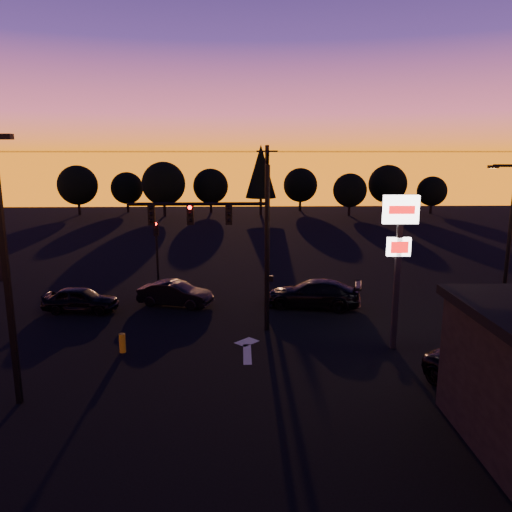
{
  "coord_description": "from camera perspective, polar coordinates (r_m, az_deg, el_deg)",
  "views": [
    {
      "loc": [
        0.26,
        -19.22,
        8.6
      ],
      "look_at": [
        1.0,
        5.0,
        3.5
      ],
      "focal_mm": 35.0,
      "sensor_mm": 36.0,
      "label": 1
    }
  ],
  "objects": [
    {
      "name": "car_mid",
      "position": [
        28.71,
        -9.22,
        -4.27
      ],
      "size": [
        4.41,
        2.57,
        1.37
      ],
      "primitive_type": "imported",
      "rotation": [
        0.0,
        0.0,
        1.29
      ],
      "color": "black",
      "rests_on": "ground"
    },
    {
      "name": "secondary_signal",
      "position": [
        31.68,
        -11.28,
        1.22
      ],
      "size": [
        0.3,
        0.31,
        4.35
      ],
      "color": "black",
      "rests_on": "ground"
    },
    {
      "name": "parking_lot_light",
      "position": [
        18.29,
        -26.82,
        0.1
      ],
      "size": [
        1.25,
        0.3,
        9.14
      ],
      "color": "black",
      "rests_on": "ground"
    },
    {
      "name": "lane_arrow",
      "position": [
        22.59,
        -1.03,
        -10.48
      ],
      "size": [
        1.2,
        3.1,
        0.01
      ],
      "color": "beige",
      "rests_on": "ground"
    },
    {
      "name": "car_right",
      "position": [
        28.23,
        6.52,
        -4.29
      ],
      "size": [
        5.66,
        3.31,
        1.54
      ],
      "primitive_type": "imported",
      "rotation": [
        0.0,
        0.0,
        -1.8
      ],
      "color": "black",
      "rests_on": "ground"
    },
    {
      "name": "car_left",
      "position": [
        28.91,
        -19.41,
        -4.7
      ],
      "size": [
        4.16,
        2.0,
        1.37
      ],
      "primitive_type": "imported",
      "rotation": [
        0.0,
        0.0,
        1.47
      ],
      "color": "black",
      "rests_on": "ground"
    },
    {
      "name": "ground",
      "position": [
        21.06,
        -2.36,
        -12.23
      ],
      "size": [
        120.0,
        120.0,
        0.0
      ],
      "primitive_type": "plane",
      "color": "black",
      "rests_on": "ground"
    },
    {
      "name": "streetlight",
      "position": [
        28.55,
        26.86,
        2.18
      ],
      "size": [
        1.55,
        0.35,
        8.0
      ],
      "color": "black",
      "rests_on": "ground"
    },
    {
      "name": "tree_6",
      "position": [
        69.01,
        10.68,
        7.39
      ],
      "size": [
        4.54,
        4.54,
        5.71
      ],
      "color": "black",
      "rests_on": "ground"
    },
    {
      "name": "tree_0",
      "position": [
        72.86,
        -19.72,
        7.63
      ],
      "size": [
        5.36,
        5.36,
        6.74
      ],
      "color": "black",
      "rests_on": "ground"
    },
    {
      "name": "tree_7",
      "position": [
        73.36,
        14.82,
        7.95
      ],
      "size": [
        5.36,
        5.36,
        6.74
      ],
      "color": "black",
      "rests_on": "ground"
    },
    {
      "name": "bollard",
      "position": [
        22.78,
        -15.03,
        -9.58
      ],
      "size": [
        0.28,
        0.28,
        0.84
      ],
      "primitive_type": "cylinder",
      "color": "gold",
      "rests_on": "ground"
    },
    {
      "name": "tree_1",
      "position": [
        74.21,
        -14.53,
        7.52
      ],
      "size": [
        4.54,
        4.54,
        5.71
      ],
      "color": "black",
      "rests_on": "ground"
    },
    {
      "name": "tree_8",
      "position": [
        74.41,
        19.47,
        6.99
      ],
      "size": [
        4.12,
        4.12,
        5.19
      ],
      "color": "black",
      "rests_on": "ground"
    },
    {
      "name": "tree_5",
      "position": [
        73.9,
        5.1,
        8.08
      ],
      "size": [
        4.95,
        4.95,
        6.22
      ],
      "color": "black",
      "rests_on": "ground"
    },
    {
      "name": "suv_parked",
      "position": [
        20.06,
        25.99,
        -12.51
      ],
      "size": [
        4.71,
        5.71,
        1.45
      ],
      "primitive_type": "imported",
      "rotation": [
        0.0,
        0.0,
        0.53
      ],
      "color": "black",
      "rests_on": "ground"
    },
    {
      "name": "pylon_sign",
      "position": [
        22.1,
        16.04,
        1.82
      ],
      "size": [
        1.5,
        0.28,
        6.8
      ],
      "color": "black",
      "rests_on": "ground"
    },
    {
      "name": "utility_pole_1",
      "position": [
        33.51,
        1.24,
        5.01
      ],
      "size": [
        1.4,
        0.26,
        9.0
      ],
      "color": "black",
      "rests_on": "ground"
    },
    {
      "name": "tree_4",
      "position": [
        68.33,
        0.56,
        9.65
      ],
      "size": [
        4.18,
        4.18,
        9.5
      ],
      "color": "black",
      "rests_on": "ground"
    },
    {
      "name": "tree_3",
      "position": [
        71.51,
        -5.21,
        7.95
      ],
      "size": [
        4.95,
        4.95,
        6.22
      ],
      "color": "black",
      "rests_on": "ground"
    },
    {
      "name": "power_wires",
      "position": [
        33.27,
        1.28,
        11.83
      ],
      "size": [
        36.0,
        1.22,
        0.07
      ],
      "color": "black",
      "rests_on": "ground"
    },
    {
      "name": "tree_2",
      "position": [
        68.13,
        -10.51,
        8.13
      ],
      "size": [
        5.77,
        5.78,
        7.26
      ],
      "color": "black",
      "rests_on": "ground"
    },
    {
      "name": "traffic_signal_mast",
      "position": [
        23.51,
        -2.61,
        2.9
      ],
      "size": [
        6.79,
        0.52,
        8.58
      ],
      "color": "black",
      "rests_on": "ground"
    }
  ]
}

